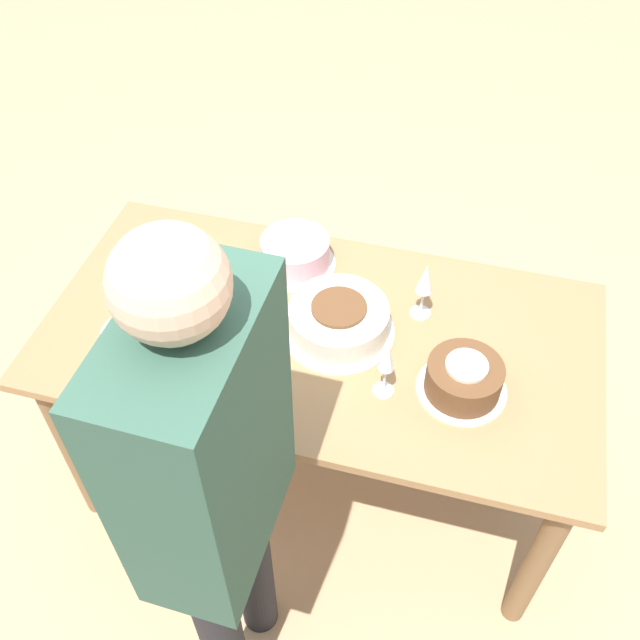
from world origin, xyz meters
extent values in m
plane|color=tan|center=(0.00, 0.00, 0.00)|extent=(12.00, 12.00, 0.00)
cube|color=#9E754C|center=(0.00, 0.00, 0.76)|extent=(1.61, 0.83, 0.03)
cylinder|color=brown|center=(-0.73, -0.34, 0.37)|extent=(0.07, 0.07, 0.74)
cylinder|color=brown|center=(0.73, -0.34, 0.37)|extent=(0.07, 0.07, 0.74)
cylinder|color=brown|center=(-0.73, 0.34, 0.37)|extent=(0.07, 0.07, 0.74)
cylinder|color=brown|center=(0.73, 0.34, 0.37)|extent=(0.07, 0.07, 0.74)
cylinder|color=white|center=(0.05, 0.01, 0.78)|extent=(0.33, 0.33, 0.01)
cylinder|color=silver|center=(0.05, 0.01, 0.82)|extent=(0.29, 0.29, 0.09)
cylinder|color=brown|center=(0.05, 0.01, 0.88)|extent=(0.16, 0.16, 0.01)
cylinder|color=white|center=(0.43, -0.11, 0.78)|extent=(0.24, 0.24, 0.01)
cylinder|color=brown|center=(0.43, -0.11, 0.82)|extent=(0.20, 0.20, 0.09)
cylinder|color=silver|center=(0.43, -0.11, 0.88)|extent=(0.11, 0.11, 0.01)
cylinder|color=white|center=(-0.15, 0.26, 0.78)|extent=(0.26, 0.26, 0.01)
cylinder|color=#E5B2C6|center=(-0.15, 0.26, 0.83)|extent=(0.22, 0.22, 0.09)
cylinder|color=silver|center=(0.22, -0.16, 0.77)|extent=(0.06, 0.06, 0.00)
cylinder|color=silver|center=(0.22, -0.16, 0.82)|extent=(0.01, 0.01, 0.10)
cone|color=silver|center=(0.22, -0.16, 0.92)|extent=(0.04, 0.04, 0.10)
cylinder|color=silver|center=(0.27, 0.15, 0.77)|extent=(0.06, 0.06, 0.00)
cylinder|color=silver|center=(0.27, 0.15, 0.82)|extent=(0.01, 0.01, 0.09)
cone|color=silver|center=(0.27, 0.15, 0.92)|extent=(0.05, 0.05, 0.10)
cylinder|color=silver|center=(-0.53, -0.15, 0.78)|extent=(0.17, 0.17, 0.01)
cube|color=silver|center=(-0.25, -0.17, 0.77)|extent=(0.16, 0.09, 0.00)
cube|color=silver|center=(-0.27, -0.14, 0.78)|extent=(0.15, 0.11, 0.00)
cube|color=silver|center=(-0.27, -0.12, 0.78)|extent=(0.15, 0.11, 0.00)
cylinder|color=#232328|center=(-0.05, -0.78, 0.41)|extent=(0.11, 0.11, 0.82)
cylinder|color=#232328|center=(-0.04, -0.56, 0.41)|extent=(0.11, 0.11, 0.82)
cube|color=#335647|center=(-0.05, -0.67, 1.16)|extent=(0.23, 0.40, 0.68)
sphere|color=#DBB293|center=(-0.05, -0.67, 1.60)|extent=(0.19, 0.19, 0.19)
camera|label=1|loc=(0.36, -1.33, 2.33)|focal=40.00mm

